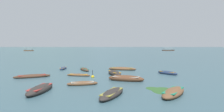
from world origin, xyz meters
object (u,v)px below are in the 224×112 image
(rowboat_7, at_px, (167,73))
(rowboat_0, at_px, (126,79))
(rowboat_3, at_px, (84,69))
(rowboat_5, at_px, (112,94))
(rowboat_8, at_px, (122,69))
(rowboat_11, at_px, (115,73))
(rowboat_4, at_px, (32,76))
(mooring_buoy, at_px, (93,77))
(rowboat_2, at_px, (82,83))
(rowboat_6, at_px, (173,92))
(rowboat_1, at_px, (79,75))
(rowboat_10, at_px, (40,89))
(ferry_0, at_px, (168,50))
(ferry_1, at_px, (29,50))
(rowboat_9, at_px, (63,68))

(rowboat_7, bearing_deg, rowboat_0, -136.90)
(rowboat_3, height_order, rowboat_5, rowboat_5)
(rowboat_8, xyz_separation_m, rowboat_11, (-0.90, -5.29, 0.04))
(rowboat_4, distance_m, rowboat_7, 17.82)
(rowboat_11, distance_m, mooring_buoy, 3.47)
(rowboat_11, height_order, mooring_buoy, mooring_buoy)
(rowboat_2, height_order, rowboat_6, rowboat_6)
(rowboat_3, bearing_deg, rowboat_0, -51.38)
(rowboat_6, relative_size, rowboat_11, 1.04)
(rowboat_1, xyz_separation_m, rowboat_10, (-1.06, -8.49, 0.10))
(rowboat_1, bearing_deg, rowboat_11, 15.64)
(rowboat_6, height_order, rowboat_7, rowboat_6)
(rowboat_3, distance_m, rowboat_8, 6.14)
(rowboat_0, height_order, rowboat_11, rowboat_0)
(rowboat_2, relative_size, ferry_0, 0.30)
(rowboat_4, bearing_deg, rowboat_5, -35.93)
(rowboat_1, distance_m, mooring_buoy, 2.31)
(rowboat_7, height_order, rowboat_10, rowboat_10)
(rowboat_4, xyz_separation_m, rowboat_6, (15.42, -6.98, 0.04))
(rowboat_0, bearing_deg, rowboat_3, 128.62)
(rowboat_4, height_order, mooring_buoy, mooring_buoy)
(rowboat_4, distance_m, ferry_1, 140.70)
(rowboat_0, relative_size, rowboat_6, 1.01)
(rowboat_2, relative_size, rowboat_9, 1.00)
(rowboat_6, xyz_separation_m, rowboat_8, (-4.47, 15.22, -0.01))
(ferry_0, bearing_deg, rowboat_1, -106.66)
(rowboat_9, bearing_deg, rowboat_6, -46.81)
(rowboat_9, bearing_deg, rowboat_2, -62.76)
(rowboat_1, distance_m, rowboat_10, 8.56)
(rowboat_10, xyz_separation_m, mooring_buoy, (3.12, 7.46, -0.12))
(rowboat_0, relative_size, rowboat_10, 1.01)
(rowboat_8, xyz_separation_m, mooring_buoy, (-3.47, -7.62, -0.09))
(rowboat_5, bearing_deg, rowboat_9, 120.83)
(rowboat_8, bearing_deg, rowboat_6, -73.62)
(rowboat_9, height_order, mooring_buoy, mooring_buoy)
(mooring_buoy, bearing_deg, rowboat_0, -23.85)
(rowboat_0, height_order, rowboat_10, rowboat_0)
(rowboat_6, relative_size, rowboat_9, 1.32)
(rowboat_8, distance_m, ferry_1, 139.49)
(rowboat_7, relative_size, ferry_0, 0.27)
(rowboat_2, height_order, rowboat_4, rowboat_4)
(rowboat_4, distance_m, rowboat_10, 8.11)
(rowboat_7, xyz_separation_m, rowboat_9, (-16.36, 4.28, -0.03))
(ferry_1, xyz_separation_m, mooring_buoy, (75.99, -122.28, -0.35))
(rowboat_4, xyz_separation_m, rowboat_10, (4.36, -6.84, 0.06))
(rowboat_6, height_order, rowboat_9, rowboat_6)
(rowboat_5, relative_size, mooring_buoy, 4.06)
(rowboat_1, distance_m, ferry_0, 147.17)
(rowboat_10, bearing_deg, rowboat_8, 66.40)
(rowboat_5, bearing_deg, rowboat_3, 110.89)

